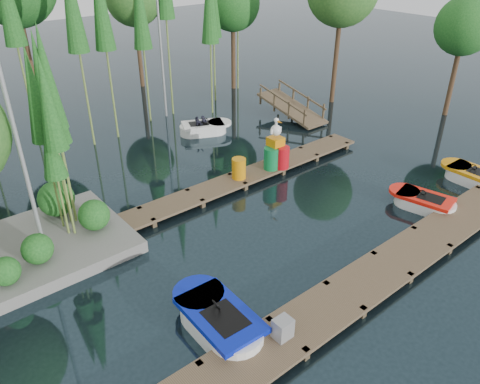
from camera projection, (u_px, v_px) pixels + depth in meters
ground_plane at (238, 231)px, 15.68m from camera, size 90.00×90.00×0.00m
near_dock at (344, 296)px, 12.54m from camera, size 18.00×1.50×0.50m
far_dock at (217, 188)px, 17.80m from camera, size 15.00×1.20×0.50m
tree_screen at (30, 7)px, 18.65m from camera, size 34.42×18.53×10.31m
lamp_island at (15, 130)px, 12.21m from camera, size 0.30×0.30×7.25m
lamp_rear at (160, 34)px, 23.18m from camera, size 0.30×0.30×7.25m
ramp at (292, 107)px, 24.74m from camera, size 1.50×3.94×1.49m
boat_blue at (219, 321)px, 11.67m from camera, size 1.46×3.03×1.00m
boat_red at (423, 202)px, 16.85m from camera, size 1.58×2.59×0.81m
boat_yellow_near at (473, 177)px, 18.52m from camera, size 1.20×2.60×0.87m
boat_white_far at (204, 128)px, 22.99m from camera, size 2.82×2.11×1.21m
utility_cabinet at (283, 328)px, 11.10m from camera, size 0.44×0.37×0.54m
yellow_barrel at (239, 168)px, 18.16m from camera, size 0.55×0.55×0.82m
drum_cluster at (277, 152)px, 18.99m from camera, size 1.21×1.10×2.08m
seagull_post at (279, 150)px, 19.30m from camera, size 0.51×0.28×0.82m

